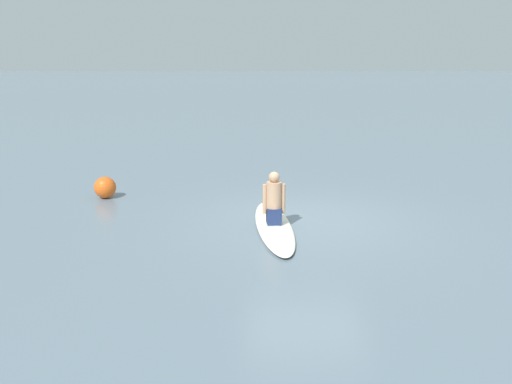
{
  "coord_description": "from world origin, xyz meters",
  "views": [
    {
      "loc": [
        -9.89,
        1.25,
        3.03
      ],
      "look_at": [
        -0.11,
        1.03,
        0.61
      ],
      "focal_mm": 36.55,
      "sensor_mm": 36.0,
      "label": 1
    }
  ],
  "objects": [
    {
      "name": "buoy_marker",
      "position": [
        1.85,
        4.47,
        0.25
      ],
      "size": [
        0.5,
        0.5,
        0.5
      ],
      "primitive_type": "sphere",
      "color": "#E55919",
      "rests_on": "ground"
    },
    {
      "name": "person_paddler",
      "position": [
        -0.5,
        0.7,
        0.55
      ],
      "size": [
        0.34,
        0.43,
        0.99
      ],
      "rotation": [
        0.0,
        0.0,
        0.06
      ],
      "color": "navy",
      "rests_on": "surfboard"
    },
    {
      "name": "ground_plane",
      "position": [
        0.0,
        0.0,
        0.0
      ],
      "size": [
        400.0,
        400.0,
        0.0
      ],
      "primitive_type": "plane",
      "color": "slate"
    },
    {
      "name": "surfboard",
      "position": [
        -0.5,
        0.7,
        0.05
      ],
      "size": [
        3.43,
        0.84,
        0.1
      ],
      "primitive_type": "ellipsoid",
      "rotation": [
        0.0,
        0.0,
        0.06
      ],
      "color": "silver",
      "rests_on": "ground"
    }
  ]
}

